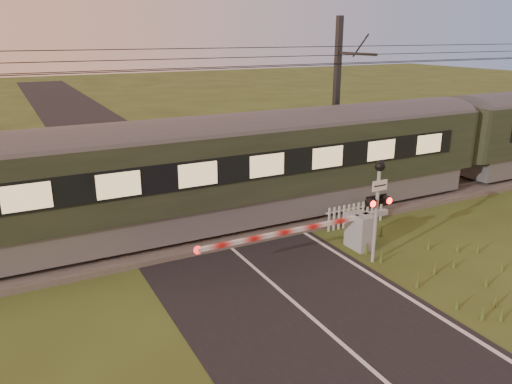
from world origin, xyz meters
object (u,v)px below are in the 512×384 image
train (455,140)px  boom_gate (353,231)px  crossing_signal (378,194)px  catenary_mast (337,103)px  picket_fence (356,214)px

train → boom_gate: train is taller
crossing_signal → catenary_mast: catenary_mast is taller
picket_fence → catenary_mast: (2.02, 4.12, 3.32)m
crossing_signal → picket_fence: (1.37, 2.58, -1.71)m
train → boom_gate: (-8.15, -3.47, -1.48)m
boom_gate → picket_fence: boom_gate is taller
crossing_signal → picket_fence: bearing=62.0°
boom_gate → catenary_mast: catenary_mast is taller
train → boom_gate: 8.98m
train → picket_fence: train is taller
crossing_signal → catenary_mast: 7.69m
boom_gate → crossing_signal: crossing_signal is taller
catenary_mast → train: bearing=-25.1°
crossing_signal → picket_fence: crossing_signal is taller
train → crossing_signal: train is taller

